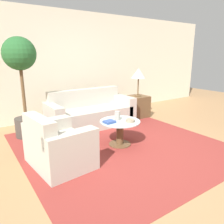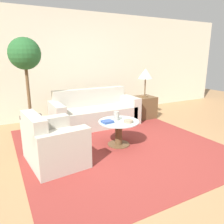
# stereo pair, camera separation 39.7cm
# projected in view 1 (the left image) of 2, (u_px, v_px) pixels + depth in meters

# --- Properties ---
(ground_plane) EXTENTS (14.00, 14.00, 0.00)m
(ground_plane) POSITION_uv_depth(u_px,v_px,m) (137.00, 158.00, 3.42)
(ground_plane) COLOR #9E754C
(wall_back) EXTENTS (10.00, 0.06, 2.60)m
(wall_back) POSITION_uv_depth(u_px,v_px,m) (64.00, 66.00, 5.37)
(wall_back) COLOR beige
(wall_back) RESTS_ON ground_plane
(rug) EXTENTS (3.30, 3.39, 0.01)m
(rug) POSITION_uv_depth(u_px,v_px,m) (120.00, 144.00, 3.92)
(rug) COLOR maroon
(rug) RESTS_ON ground_plane
(sofa_main) EXTENTS (1.94, 0.79, 0.81)m
(sofa_main) POSITION_uv_depth(u_px,v_px,m) (90.00, 114.00, 4.92)
(sofa_main) COLOR #B2AD9E
(sofa_main) RESTS_ON ground_plane
(armchair) EXTENTS (0.82, 1.01, 0.77)m
(armchair) POSITION_uv_depth(u_px,v_px,m) (56.00, 148.00, 3.11)
(armchair) COLOR #B2AD9E
(armchair) RESTS_ON ground_plane
(coffee_table) EXTENTS (0.71, 0.71, 0.45)m
(coffee_table) POSITION_uv_depth(u_px,v_px,m) (120.00, 129.00, 3.85)
(coffee_table) COLOR brown
(coffee_table) RESTS_ON ground_plane
(side_table) EXTENTS (0.48, 0.48, 0.54)m
(side_table) POSITION_uv_depth(u_px,v_px,m) (137.00, 106.00, 5.61)
(side_table) COLOR brown
(side_table) RESTS_ON ground_plane
(table_lamp) EXTENTS (0.35, 0.35, 0.69)m
(table_lamp) POSITION_uv_depth(u_px,v_px,m) (138.00, 74.00, 5.40)
(table_lamp) COLOR brown
(table_lamp) RESTS_ON side_table
(potted_plant) EXTENTS (0.60, 0.60, 1.88)m
(potted_plant) POSITION_uv_depth(u_px,v_px,m) (21.00, 73.00, 4.01)
(potted_plant) COLOR #3D3833
(potted_plant) RESTS_ON ground_plane
(vase) EXTENTS (0.10, 0.10, 0.16)m
(vase) POSITION_uv_depth(u_px,v_px,m) (117.00, 116.00, 3.83)
(vase) COLOR #9E998E
(vase) RESTS_ON coffee_table
(bowl) EXTENTS (0.16, 0.16, 0.05)m
(bowl) POSITION_uv_depth(u_px,v_px,m) (130.00, 121.00, 3.74)
(bowl) COLOR gray
(bowl) RESTS_ON coffee_table
(book_stack) EXTENTS (0.19, 0.17, 0.04)m
(book_stack) POSITION_uv_depth(u_px,v_px,m) (109.00, 122.00, 3.69)
(book_stack) COLOR #334C8C
(book_stack) RESTS_ON coffee_table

